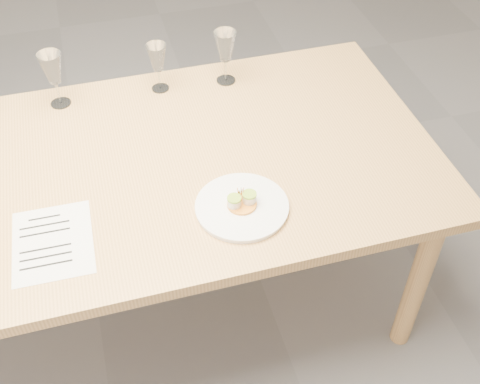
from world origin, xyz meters
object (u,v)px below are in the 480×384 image
object	(u,v)px
recipe_sheet	(52,242)
wine_glass_1	(52,70)
wine_glass_3	(225,47)
dinner_plate	(242,206)
wine_glass_2	(157,59)
dining_table	(63,196)

from	to	relation	value
recipe_sheet	wine_glass_1	bearing A→B (deg)	85.39
recipe_sheet	wine_glass_1	world-z (taller)	wine_glass_1
wine_glass_3	recipe_sheet	bearing A→B (deg)	-136.68
dinner_plate	wine_glass_1	distance (m)	0.83
wine_glass_3	wine_glass_1	bearing A→B (deg)	177.91
wine_glass_1	recipe_sheet	bearing A→B (deg)	-95.84
wine_glass_1	wine_glass_2	size ratio (longest dim) A/B	1.12
dining_table	dinner_plate	distance (m)	0.58
wine_glass_1	wine_glass_3	world-z (taller)	same
wine_glass_1	wine_glass_3	xyz separation A→B (m)	(0.60, -0.02, -0.00)
dining_table	wine_glass_2	distance (m)	0.58
wine_glass_1	wine_glass_3	size ratio (longest dim) A/B	1.00
dining_table	dinner_plate	size ratio (longest dim) A/B	8.77
dinner_plate	wine_glass_1	xyz separation A→B (m)	(-0.47, 0.67, 0.13)
recipe_sheet	wine_glass_3	world-z (taller)	wine_glass_3
recipe_sheet	wine_glass_3	distance (m)	0.92
recipe_sheet	wine_glass_1	xyz separation A→B (m)	(0.07, 0.65, 0.14)
wine_glass_2	wine_glass_1	bearing A→B (deg)	179.06
dining_table	wine_glass_1	xyz separation A→B (m)	(0.03, 0.40, 0.21)
wine_glass_1	wine_glass_2	bearing A→B (deg)	-0.94
dining_table	wine_glass_2	xyz separation A→B (m)	(0.39, 0.39, 0.19)
recipe_sheet	wine_glass_2	size ratio (longest dim) A/B	1.57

